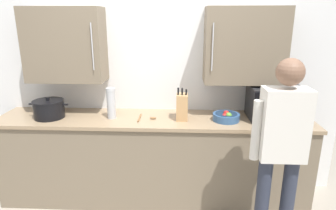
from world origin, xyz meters
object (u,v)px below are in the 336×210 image
knife_block (182,107)px  person_figure (281,143)px  fruit_bowl (226,116)px  thermos_flask (111,103)px  microwave_oven (273,103)px  wooden_spoon (147,118)px  stock_pot (49,109)px

knife_block → person_figure: size_ratio=0.20×
fruit_bowl → thermos_flask: thermos_flask is taller
microwave_oven → wooden_spoon: bearing=-176.7°
microwave_oven → fruit_bowl: 0.49m
microwave_oven → stock_pot: 2.23m
thermos_flask → person_figure: size_ratio=0.19×
thermos_flask → person_figure: bearing=-24.2°
stock_pot → wooden_spoon: stock_pot is taller
wooden_spoon → thermos_flask: bearing=179.3°
fruit_bowl → person_figure: bearing=-62.9°
microwave_oven → person_figure: bearing=-100.8°
fruit_bowl → wooden_spoon: bearing=179.1°
microwave_oven → wooden_spoon: (-1.25, -0.07, -0.15)m
fruit_bowl → thermos_flask: (-1.13, 0.02, 0.11)m
wooden_spoon → person_figure: (1.11, -0.65, 0.04)m
stock_pot → knife_block: (1.33, 0.01, 0.04)m
stock_pot → knife_block: size_ratio=1.22×
wooden_spoon → person_figure: 1.29m
microwave_oven → fruit_bowl: size_ratio=1.97×
microwave_oven → thermos_flask: size_ratio=1.65×
microwave_oven → wooden_spoon: 1.26m
person_figure → thermos_flask: bearing=155.8°
fruit_bowl → thermos_flask: size_ratio=0.84×
knife_block → thermos_flask: bearing=180.0°
microwave_oven → thermos_flask: bearing=-177.6°
wooden_spoon → person_figure: person_figure is taller
microwave_oven → thermos_flask: 1.60m
wooden_spoon → person_figure: size_ratio=0.14×
stock_pot → wooden_spoon: 0.98m
thermos_flask → knife_block: size_ratio=0.95×
thermos_flask → wooden_spoon: bearing=-0.7°
thermos_flask → knife_block: (0.70, -0.00, -0.03)m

